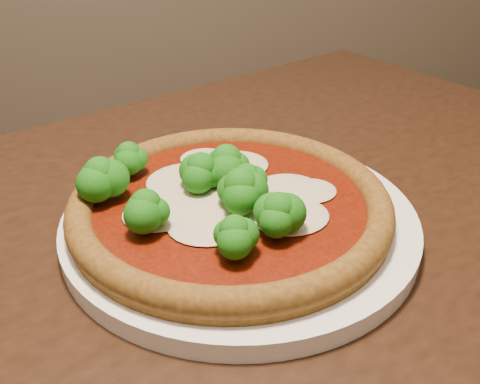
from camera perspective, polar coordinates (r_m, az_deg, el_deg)
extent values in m
cube|color=black|center=(0.47, -7.49, -10.40)|extent=(1.42, 1.15, 0.04)
cylinder|color=black|center=(1.19, 9.24, -4.84)|extent=(0.06, 0.06, 0.71)
cylinder|color=white|center=(0.50, 0.00, -3.03)|extent=(0.33, 0.33, 0.02)
cylinder|color=brown|center=(0.49, -1.05, -1.72)|extent=(0.29, 0.29, 0.01)
torus|color=brown|center=(0.49, -1.05, -1.03)|extent=(0.30, 0.30, 0.02)
cylinder|color=#631304|center=(0.49, -1.05, -0.98)|extent=(0.25, 0.25, 0.00)
ellipsoid|color=beige|center=(0.49, -2.25, -0.43)|extent=(0.11, 0.10, 0.01)
ellipsoid|color=beige|center=(0.55, -0.67, 2.90)|extent=(0.07, 0.06, 0.01)
ellipsoid|color=beige|center=(0.56, -3.86, 3.67)|extent=(0.05, 0.05, 0.00)
ellipsoid|color=beige|center=(0.51, 7.44, 0.15)|extent=(0.05, 0.05, 0.00)
ellipsoid|color=beige|center=(0.51, 4.98, 0.31)|extent=(0.07, 0.06, 0.01)
ellipsoid|color=beige|center=(0.46, -3.26, -3.39)|extent=(0.07, 0.07, 0.01)
ellipsoid|color=beige|center=(0.47, 5.33, -2.49)|extent=(0.07, 0.06, 0.01)
ellipsoid|color=beige|center=(0.52, -5.52, 1.23)|extent=(0.08, 0.07, 0.01)
ellipsoid|color=beige|center=(0.47, -8.50, -2.21)|extent=(0.07, 0.06, 0.01)
ellipsoid|color=beige|center=(0.50, -2.14, 0.06)|extent=(0.10, 0.09, 0.01)
ellipsoid|color=#208C16|center=(0.53, -11.77, 3.85)|extent=(0.04, 0.04, 0.03)
ellipsoid|color=#208C16|center=(0.46, 0.07, 0.51)|extent=(0.05, 0.05, 0.04)
ellipsoid|color=#208C16|center=(0.43, 4.15, -2.04)|extent=(0.05, 0.05, 0.04)
ellipsoid|color=#208C16|center=(0.50, -1.44, 3.20)|extent=(0.05, 0.05, 0.04)
ellipsoid|color=#208C16|center=(0.48, 0.74, 1.53)|extent=(0.04, 0.04, 0.03)
ellipsoid|color=#208C16|center=(0.49, -4.14, 2.40)|extent=(0.05, 0.05, 0.04)
ellipsoid|color=#208C16|center=(0.41, -0.59, -4.35)|extent=(0.04, 0.04, 0.04)
ellipsoid|color=#208C16|center=(0.44, -9.98, -1.53)|extent=(0.04, 0.04, 0.04)
ellipsoid|color=#208C16|center=(0.49, -14.66, 1.74)|extent=(0.05, 0.05, 0.04)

